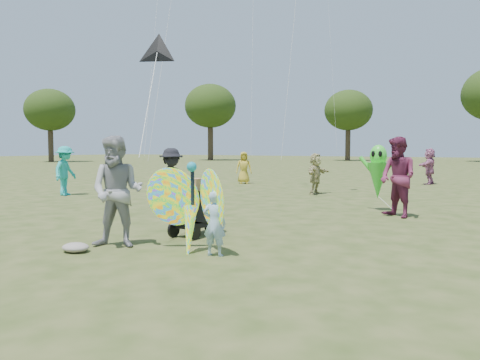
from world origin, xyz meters
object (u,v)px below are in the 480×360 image
Objects in this scene: adult_man at (117,192)px; crowd_j at (429,166)px; crowd_b at (171,181)px; butterfly_kite at (191,208)px; crowd_g at (244,168)px; crowd_i at (65,171)px; child_girl at (214,223)px; alien_kite at (378,174)px; crowd_d at (316,174)px; jogging_stroller at (197,203)px; crowd_e at (398,177)px.

adult_man is 1.14× the size of crowd_j.
crowd_b is 0.95× the size of butterfly_kite.
crowd_i is (-2.74, -7.71, 0.12)m from crowd_g.
crowd_b is (-3.53, 3.38, 0.32)m from child_girl.
crowd_g is at bearing 140.67° from alien_kite.
child_girl is 16.55m from crowd_j.
adult_man reaches higher than crowd_i.
crowd_d is 8.57m from jogging_stroller.
crowd_e is at bearing 58.04° from jogging_stroller.
child_girl is 0.68× the size of crowd_g.
crowd_b is 4.51m from butterfly_kite.
crowd_b is at bearing 132.50° from butterfly_kite.
crowd_i is at bearing 156.90° from jogging_stroller.
crowd_d is 0.86× the size of crowd_i.
crowd_d is at bearing -88.47° from child_girl.
crowd_g is 9.89m from alien_kite.
child_girl is 4.90m from crowd_b.
crowd_b is 1.12× the size of crowd_g.
crowd_b is 1.12× the size of crowd_d.
crowd_d is 0.76× the size of crowd_e.
crowd_g is (-3.24, 9.35, -0.09)m from crowd_b.
butterfly_kite is at bearing -164.73° from crowd_d.
alien_kite is at bearing -100.36° from crowd_i.
crowd_e reaches higher than crowd_g.
crowd_j is 0.94× the size of alien_kite.
crowd_g reaches higher than child_girl.
crowd_g is 0.85× the size of butterfly_kite.
crowd_j reaches higher than child_girl.
crowd_d is at bearing -12.59° from crowd_j.
crowd_j is 16.52m from butterfly_kite.
crowd_g is at bearing -37.87° from crowd_i.
adult_man is at bearing -172.21° from crowd_d.
adult_man is at bearing 1.77° from crowd_j.
crowd_i is at bearing -141.08° from crowd_e.
crowd_b reaches higher than butterfly_kite.
crowd_e is 5.12m from jogging_stroller.
crowd_e reaches higher than jogging_stroller.
butterfly_kite is (1.27, 0.33, -0.23)m from adult_man.
butterfly_kite reaches higher than jogging_stroller.
child_girl is 0.92× the size of jogging_stroller.
crowd_b is at bearing 92.61° from adult_man.
crowd_j is (4.22, 13.16, -0.01)m from crowd_b.
jogging_stroller is (8.29, -3.77, -0.24)m from crowd_i.
crowd_b is at bearing 173.31° from crowd_d.
crowd_g is (-4.65, 2.96, 0.00)m from crowd_d.
crowd_i reaches higher than child_girl.
crowd_j is 0.94× the size of butterfly_kite.
crowd_b is 1.52× the size of jogging_stroller.
child_girl is at bearing -162.06° from crowd_d.
crowd_g is at bearing 63.20° from crowd_d.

